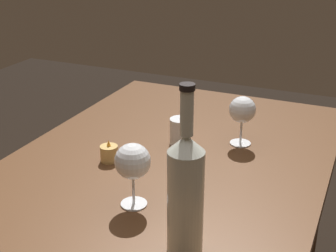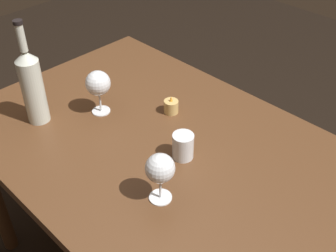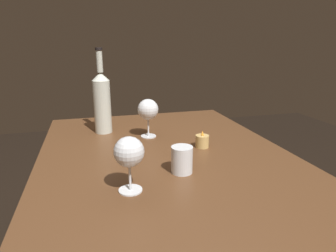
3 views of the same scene
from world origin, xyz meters
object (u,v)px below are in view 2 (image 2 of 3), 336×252
at_px(wine_glass_left, 98,84).
at_px(water_tumbler, 183,147).
at_px(wine_glass_right, 160,169).
at_px(wine_bottle, 32,85).
at_px(votive_candle, 171,107).

height_order(wine_glass_left, water_tumbler, wine_glass_left).
relative_size(wine_glass_right, wine_bottle, 0.42).
bearing_deg(wine_glass_right, wine_glass_left, 162.56).
distance_m(wine_glass_right, votive_candle, 0.43).
bearing_deg(wine_bottle, water_tumbler, 23.47).
relative_size(wine_glass_left, votive_candle, 2.45).
xyz_separation_m(wine_glass_left, water_tumbler, (0.38, 0.03, -0.08)).
height_order(wine_bottle, water_tumbler, wine_bottle).
bearing_deg(votive_candle, wine_glass_left, -135.93).
bearing_deg(water_tumbler, wine_glass_right, -66.14).
relative_size(wine_bottle, votive_candle, 5.54).
height_order(wine_glass_left, wine_glass_right, wine_glass_left).
distance_m(wine_glass_right, water_tumbler, 0.20).
height_order(wine_glass_right, water_tumbler, wine_glass_right).
relative_size(wine_glass_left, wine_bottle, 0.44).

